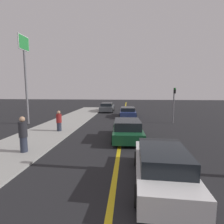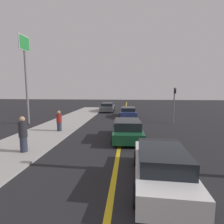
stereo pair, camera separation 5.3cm
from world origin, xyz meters
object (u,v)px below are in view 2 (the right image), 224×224
car_far_distant (128,112)px  car_parked_left_lot (108,107)px  pedestrian_near_curb (23,134)px  traffic_light (174,101)px  car_ahead_center (127,130)px  roadside_sign (25,62)px  car_near_right_lane (161,166)px  pedestrian_mid_group (59,121)px

car_far_distant → car_parked_left_lot: car_parked_left_lot is taller
car_parked_left_lot → pedestrian_near_curb: pedestrian_near_curb is taller
traffic_light → car_ahead_center: bearing=-126.4°
car_ahead_center → car_far_distant: car_ahead_center is taller
car_far_distant → roadside_sign: roadside_sign is taller
car_near_right_lane → car_far_distant: bearing=96.6°
car_ahead_center → traffic_light: traffic_light is taller
traffic_light → car_parked_left_lot: bearing=130.6°
car_ahead_center → pedestrian_near_curb: size_ratio=2.36×
car_ahead_center → car_far_distant: size_ratio=0.92×
pedestrian_near_curb → traffic_light: traffic_light is taller
car_far_distant → pedestrian_near_curb: 14.23m
pedestrian_mid_group → traffic_light: 10.89m
car_ahead_center → car_far_distant: 10.00m
pedestrian_near_curb → car_parked_left_lot: bearing=83.3°
traffic_light → roadside_sign: roadside_sign is taller
pedestrian_mid_group → traffic_light: (9.78, 4.62, 1.29)m
car_far_distant → car_parked_left_lot: bearing=121.1°
car_near_right_lane → car_parked_left_lot: (-4.33, 20.51, 0.01)m
car_far_distant → roadside_sign: bearing=-151.7°
car_ahead_center → pedestrian_near_curb: bearing=-151.3°
pedestrian_near_curb → pedestrian_mid_group: (-0.01, 4.67, -0.13)m
car_near_right_lane → roadside_sign: 15.69m
car_ahead_center → pedestrian_mid_group: pedestrian_mid_group is taller
car_parked_left_lot → pedestrian_near_curb: 18.31m
car_parked_left_lot → roadside_sign: size_ratio=0.58×
car_parked_left_lot → pedestrian_near_curb: size_ratio=2.59×
car_far_distant → car_parked_left_lot: (-3.15, 4.97, 0.06)m
car_parked_left_lot → traffic_light: bearing=-50.2°
pedestrian_near_curb → traffic_light: (9.77, 9.29, 1.15)m
car_near_right_lane → car_ahead_center: size_ratio=1.03×
pedestrian_mid_group → roadside_sign: size_ratio=0.19×
car_near_right_lane → pedestrian_near_curb: 6.89m
pedestrian_mid_group → roadside_sign: roadside_sign is taller
car_near_right_lane → traffic_light: (3.30, 11.63, 1.53)m
pedestrian_mid_group → traffic_light: traffic_light is taller
car_far_distant → pedestrian_near_curb: (-5.29, -13.21, 0.43)m
car_parked_left_lot → car_ahead_center: bearing=-79.0°
roadside_sign → traffic_light: bearing=6.3°
pedestrian_near_curb → traffic_light: bearing=43.6°
pedestrian_near_curb → pedestrian_mid_group: size_ratio=1.16×
car_ahead_center → pedestrian_mid_group: size_ratio=2.73×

